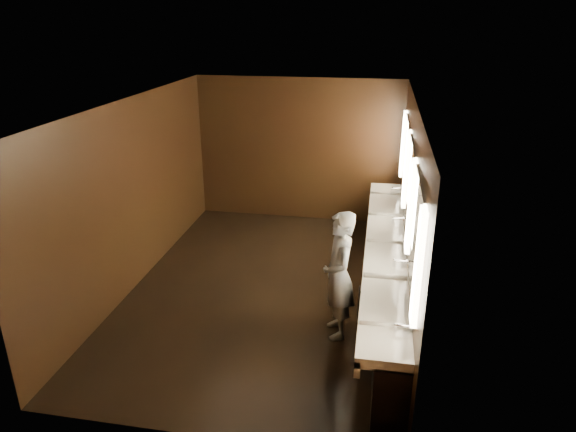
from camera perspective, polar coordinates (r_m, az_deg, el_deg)
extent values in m
plane|color=black|center=(7.92, -2.38, -7.98)|extent=(6.00, 6.00, 0.00)
cube|color=#2D2D2B|center=(6.97, -2.74, 12.45)|extent=(4.00, 6.00, 0.02)
cube|color=black|center=(10.15, 1.18, 7.31)|extent=(4.00, 0.02, 2.80)
cube|color=black|center=(4.74, -10.63, -10.80)|extent=(4.00, 0.02, 2.80)
cube|color=black|center=(7.99, -16.70, 2.39)|extent=(0.02, 6.00, 2.80)
cube|color=black|center=(7.18, 13.23, 0.56)|extent=(0.02, 6.00, 2.80)
cube|color=black|center=(7.57, 11.23, -6.39)|extent=(0.36, 5.40, 0.81)
cube|color=silver|center=(7.38, 10.74, -3.28)|extent=(0.55, 5.40, 0.12)
cube|color=silver|center=(7.41, 8.80, -3.72)|extent=(0.06, 5.40, 0.18)
cylinder|color=silver|center=(5.38, 12.76, -11.82)|extent=(0.18, 0.04, 0.04)
cylinder|color=silver|center=(6.66, 12.39, -4.92)|extent=(0.18, 0.04, 0.04)
cylinder|color=silver|center=(8.00, 12.15, -0.27)|extent=(0.18, 0.04, 0.04)
cylinder|color=silver|center=(9.38, 11.98, 3.02)|extent=(0.18, 0.04, 0.04)
cube|color=#FDE7B9|center=(4.84, 14.27, -5.61)|extent=(0.06, 0.22, 1.15)
cube|color=white|center=(5.56, 13.99, -1.89)|extent=(0.03, 1.32, 1.15)
cube|color=#FDE7B9|center=(6.31, 13.50, 0.98)|extent=(0.06, 0.23, 1.15)
cube|color=white|center=(7.06, 13.35, 3.22)|extent=(0.03, 1.32, 1.15)
cube|color=#FDE7B9|center=(7.82, 13.02, 5.05)|extent=(0.06, 0.23, 1.15)
cube|color=white|center=(8.60, 12.94, 6.53)|extent=(0.03, 1.32, 1.15)
cube|color=#FDE7B9|center=(9.37, 12.69, 7.78)|extent=(0.06, 0.22, 1.15)
imported|color=#99B4E4|center=(6.51, 5.68, -6.58)|extent=(0.55, 0.70, 1.69)
cylinder|color=black|center=(7.05, 9.15, -9.83)|extent=(0.38, 0.38, 0.53)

